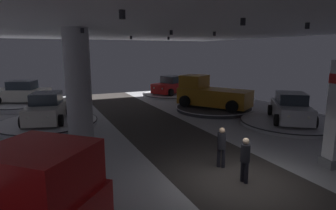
{
  "coord_description": "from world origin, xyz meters",
  "views": [
    {
      "loc": [
        -6.05,
        -7.25,
        4.45
      ],
      "look_at": [
        0.48,
        7.05,
        1.4
      ],
      "focal_mm": 30.2,
      "sensor_mm": 36.0,
      "label": 1
    }
  ],
  "objects": [
    {
      "name": "ground",
      "position": [
        0.0,
        0.0,
        -0.02
      ],
      "size": [
        24.0,
        44.0,
        0.06
      ],
      "color": "#B2B2B7"
    },
    {
      "name": "ceiling_with_spotlights",
      "position": [
        -0.0,
        -0.0,
        5.55
      ],
      "size": [
        24.0,
        44.0,
        0.39
      ],
      "color": "silver"
    },
    {
      "name": "column_left",
      "position": [
        -4.37,
        6.82,
        2.75
      ],
      "size": [
        1.21,
        1.21,
        5.5
      ],
      "color": "#ADADB2",
      "rests_on": "ground"
    },
    {
      "name": "display_platform_far_left",
      "position": [
        -5.79,
        10.71,
        0.16
      ],
      "size": [
        5.81,
        5.81,
        0.28
      ],
      "color": "silver",
      "rests_on": "ground"
    },
    {
      "name": "display_car_far_left",
      "position": [
        -5.78,
        10.74,
        1.04
      ],
      "size": [
        2.97,
        4.5,
        1.71
      ],
      "color": "silver",
      "rests_on": "display_platform_far_left"
    },
    {
      "name": "display_platform_deep_left",
      "position": [
        -7.45,
        17.78,
        0.21
      ],
      "size": [
        5.52,
        5.52,
        0.37
      ],
      "color": "silver",
      "rests_on": "ground"
    },
    {
      "name": "display_car_deep_left",
      "position": [
        -7.43,
        17.77,
        1.14
      ],
      "size": [
        4.57,
        3.37,
        1.71
      ],
      "color": "silver",
      "rests_on": "display_platform_deep_left"
    },
    {
      "name": "display_platform_far_right",
      "position": [
        5.73,
        10.23,
        0.15
      ],
      "size": [
        5.68,
        5.68,
        0.27
      ],
      "color": "#333338",
      "rests_on": "ground"
    },
    {
      "name": "pickup_truck_far_right",
      "position": [
        5.56,
        10.5,
        1.21
      ],
      "size": [
        4.63,
        5.61,
        2.3
      ],
      "color": "#B77519",
      "rests_on": "display_platform_far_right"
    },
    {
      "name": "display_platform_deep_right",
      "position": [
        5.73,
        17.77,
        0.15
      ],
      "size": [
        5.67,
        5.67,
        0.27
      ],
      "color": "silver",
      "rests_on": "ground"
    },
    {
      "name": "display_car_deep_right",
      "position": [
        5.76,
        17.79,
        1.03
      ],
      "size": [
        4.55,
        3.65,
        1.71
      ],
      "color": "red",
      "rests_on": "display_platform_deep_right"
    },
    {
      "name": "display_platform_mid_right",
      "position": [
        7.62,
        4.82,
        0.14
      ],
      "size": [
        5.9,
        5.9,
        0.24
      ],
      "color": "#B7B7BC",
      "rests_on": "ground"
    },
    {
      "name": "display_car_mid_right",
      "position": [
        7.64,
        4.85,
        1.0
      ],
      "size": [
        3.97,
        4.43,
        1.71
      ],
      "color": "silver",
      "rests_on": "display_platform_mid_right"
    },
    {
      "name": "visitor_walking_near",
      "position": [
        0.09,
        1.26,
        0.91
      ],
      "size": [
        0.32,
        0.32,
        1.59
      ],
      "color": "black",
      "rests_on": "ground"
    },
    {
      "name": "visitor_walking_far",
      "position": [
        0.06,
        -0.14,
        0.91
      ],
      "size": [
        0.32,
        0.32,
        1.59
      ],
      "color": "black",
      "rests_on": "ground"
    }
  ]
}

